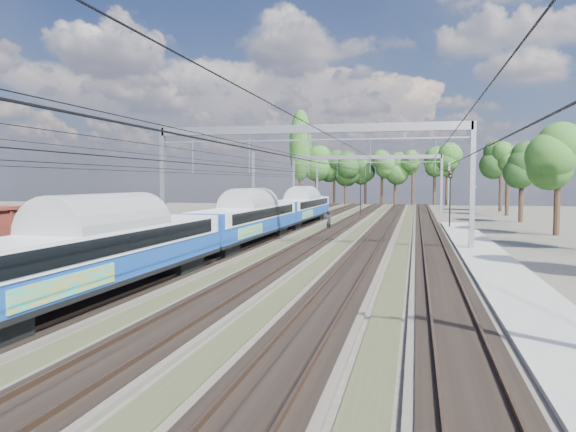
% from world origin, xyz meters
% --- Properties ---
extents(ground, '(220.00, 220.00, 0.00)m').
position_xyz_m(ground, '(0.00, 0.00, 0.00)').
color(ground, '#47423A').
rests_on(ground, ground).
extents(track_bed, '(21.00, 130.00, 0.34)m').
position_xyz_m(track_bed, '(-0.00, 45.00, 0.10)').
color(track_bed, '#47423A').
rests_on(track_bed, ground).
extents(platform, '(3.00, 70.00, 0.30)m').
position_xyz_m(platform, '(12.00, 20.00, 0.15)').
color(platform, gray).
rests_on(platform, ground).
extents(catenary, '(25.65, 130.00, 9.00)m').
position_xyz_m(catenary, '(0.33, 52.69, 6.40)').
color(catenary, gray).
rests_on(catenary, ground).
extents(tree_belt, '(38.92, 98.93, 12.29)m').
position_xyz_m(tree_belt, '(5.20, 94.84, 8.27)').
color(tree_belt, black).
rests_on(tree_belt, ground).
extents(poplar, '(4.40, 4.40, 19.04)m').
position_xyz_m(poplar, '(-14.50, 98.00, 11.89)').
color(poplar, black).
rests_on(poplar, ground).
extents(emu_train, '(2.89, 61.21, 4.23)m').
position_xyz_m(emu_train, '(-4.50, 29.63, 2.49)').
color(emu_train, black).
rests_on(emu_train, ground).
extents(worker, '(0.73, 0.85, 1.98)m').
position_xyz_m(worker, '(-0.63, 44.32, 0.99)').
color(worker, black).
rests_on(worker, ground).
extents(signal_near, '(0.36, 0.33, 5.29)m').
position_xyz_m(signal_near, '(0.24, 67.55, 3.35)').
color(signal_near, black).
rests_on(signal_near, ground).
extents(signal_far, '(0.42, 0.39, 5.96)m').
position_xyz_m(signal_far, '(11.09, 48.54, 3.77)').
color(signal_far, black).
rests_on(signal_far, ground).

